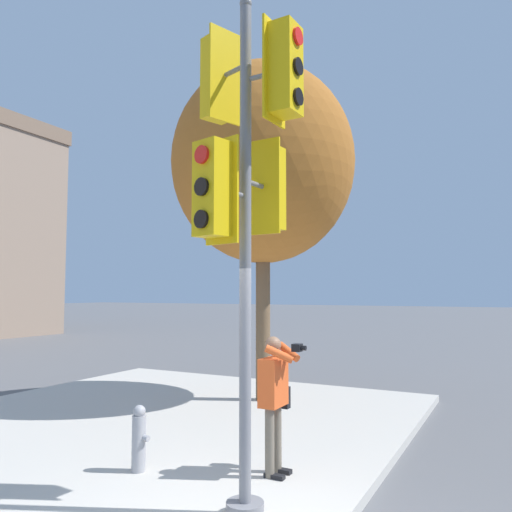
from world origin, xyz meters
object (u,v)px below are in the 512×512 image
Objects in this scene: street_tree at (263,164)px; fire_hydrant at (139,438)px; traffic_signal_pole at (246,164)px; person_photographer at (275,392)px.

street_tree is 8.77× the size of fire_hydrant.
street_tree is at bearing 6.21° from fire_hydrant.
traffic_signal_pole is 3.50m from fire_hydrant.
traffic_signal_pole is at bearing -170.10° from person_photographer.
traffic_signal_pole is 5.27m from street_tree.
person_photographer is (1.06, 0.19, -2.48)m from traffic_signal_pole.
traffic_signal_pole reaches higher than fire_hydrant.
street_tree is (3.57, 1.95, 3.81)m from person_photographer.
person_photographer is 0.24× the size of street_tree.
person_photographer is at bearing -66.09° from fire_hydrant.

